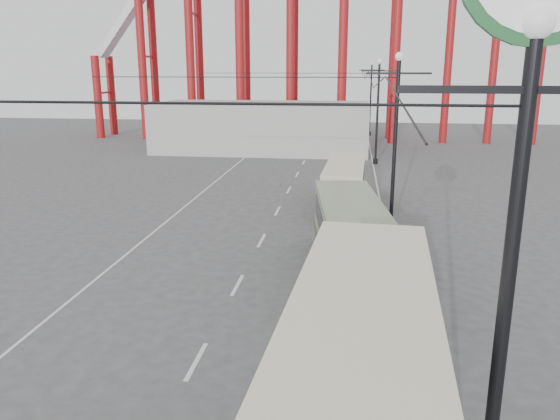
# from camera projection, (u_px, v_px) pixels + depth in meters

# --- Properties ---
(road_markings) EXTENTS (12.52, 120.00, 0.01)m
(road_markings) POSITION_uv_depth(u_px,v_px,m) (274.00, 221.00, 31.46)
(road_markings) COLOR silver
(road_markings) RESTS_ON ground
(lamp_post_near) EXTENTS (3.20, 0.44, 10.80)m
(lamp_post_near) POSITION_uv_depth(u_px,v_px,m) (526.00, 125.00, 6.88)
(lamp_post_near) COLOR black
(lamp_post_near) RESTS_ON ground
(lamp_post_mid) EXTENTS (3.20, 0.44, 9.32)m
(lamp_post_mid) POSITION_uv_depth(u_px,v_px,m) (395.00, 146.00, 27.82)
(lamp_post_mid) COLOR black
(lamp_post_mid) RESTS_ON ground
(lamp_post_far) EXTENTS (3.20, 0.44, 9.32)m
(lamp_post_far) POSITION_uv_depth(u_px,v_px,m) (377.00, 112.00, 48.92)
(lamp_post_far) COLOR black
(lamp_post_far) RESTS_ON ground
(lamp_post_distant) EXTENTS (3.20, 0.44, 9.32)m
(lamp_post_distant) POSITION_uv_depth(u_px,v_px,m) (371.00, 99.00, 70.02)
(lamp_post_distant) COLOR black
(lamp_post_distant) RESTS_ON ground
(fairground_shed) EXTENTS (22.00, 10.00, 5.00)m
(fairground_shed) POSITION_uv_depth(u_px,v_px,m) (263.00, 127.00, 57.66)
(fairground_shed) COLOR #B0B0AA
(fairground_shed) RESTS_ON ground
(single_decker_green) EXTENTS (3.91, 11.29, 3.13)m
(single_decker_green) POSITION_uv_depth(u_px,v_px,m) (354.00, 241.00, 22.13)
(single_decker_green) COLOR gray
(single_decker_green) RESTS_ON ground
(single_decker_cream) EXTENTS (2.66, 9.25, 2.85)m
(single_decker_cream) POSITION_uv_depth(u_px,v_px,m) (345.00, 182.00, 34.28)
(single_decker_cream) COLOR beige
(single_decker_cream) RESTS_ON ground
(pedestrian) EXTENTS (0.68, 0.56, 1.61)m
(pedestrian) POSITION_uv_depth(u_px,v_px,m) (325.00, 283.00, 20.32)
(pedestrian) COLOR black
(pedestrian) RESTS_ON ground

